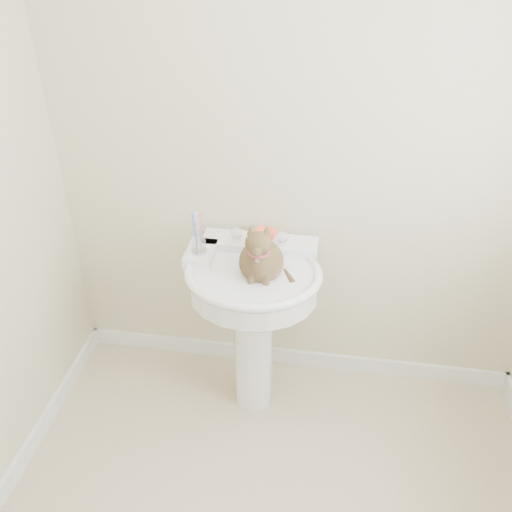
% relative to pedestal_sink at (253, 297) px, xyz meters
% --- Properties ---
extents(wall_back, '(2.20, 0.00, 2.50)m').
position_rel_pedestal_sink_xyz_m(wall_back, '(0.16, 0.29, 0.61)').
color(wall_back, beige).
rests_on(wall_back, ground).
extents(baseboard_back, '(2.20, 0.02, 0.09)m').
position_rel_pedestal_sink_xyz_m(baseboard_back, '(0.16, 0.28, -0.60)').
color(baseboard_back, white).
rests_on(baseboard_back, floor).
extents(pedestal_sink, '(0.59, 0.58, 0.82)m').
position_rel_pedestal_sink_xyz_m(pedestal_sink, '(0.00, 0.00, 0.00)').
color(pedestal_sink, white).
rests_on(pedestal_sink, floor).
extents(faucet, '(0.28, 0.12, 0.14)m').
position_rel_pedestal_sink_xyz_m(faucet, '(0.00, 0.15, 0.22)').
color(faucet, silver).
rests_on(faucet, pedestal_sink).
extents(soap_bar, '(0.10, 0.08, 0.03)m').
position_rel_pedestal_sink_xyz_m(soap_bar, '(0.02, 0.23, 0.19)').
color(soap_bar, '#F95639').
rests_on(soap_bar, pedestal_sink).
extents(toothbrush_cup, '(0.07, 0.07, 0.18)m').
position_rel_pedestal_sink_xyz_m(toothbrush_cup, '(-0.24, 0.05, 0.22)').
color(toothbrush_cup, silver).
rests_on(toothbrush_cup, pedestal_sink).
extents(cat, '(0.20, 0.26, 0.37)m').
position_rel_pedestal_sink_xyz_m(cat, '(0.04, -0.02, 0.21)').
color(cat, brown).
rests_on(cat, pedestal_sink).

